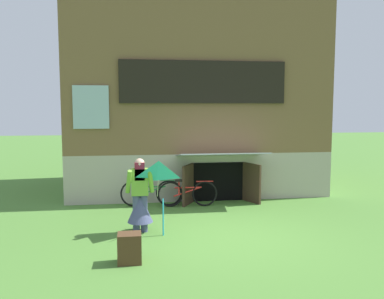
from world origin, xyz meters
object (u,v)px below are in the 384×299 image
at_px(person, 140,201).
at_px(kite, 159,178).
at_px(bicycle_green, 151,193).
at_px(bicycle_red, 187,193).
at_px(wooden_crate, 130,248).

distance_m(person, kite, 0.81).
relative_size(person, bicycle_green, 0.96).
bearing_deg(bicycle_red, wooden_crate, -108.72).
xyz_separation_m(person, bicycle_green, (0.31, 2.16, -0.28)).
bearing_deg(bicycle_green, kite, -85.74).
relative_size(person, bicycle_red, 0.99).
relative_size(person, wooden_crate, 3.09).
xyz_separation_m(bicycle_green, wooden_crate, (-0.51, -3.80, -0.11)).
relative_size(kite, bicycle_red, 0.94).
height_order(person, wooden_crate, person).
height_order(person, bicycle_green, person).
distance_m(person, bicycle_green, 2.20).
bearing_deg(person, bicycle_green, 69.66).
bearing_deg(wooden_crate, person, 83.17).
height_order(person, kite, person).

